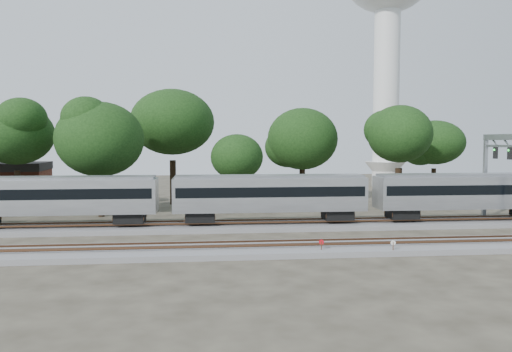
{
  "coord_description": "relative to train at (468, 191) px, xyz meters",
  "views": [
    {
      "loc": [
        -3.9,
        -39.72,
        8.08
      ],
      "look_at": [
        0.64,
        5.0,
        4.94
      ],
      "focal_mm": 35.0,
      "sensor_mm": 36.0,
      "label": 1
    }
  ],
  "objects": [
    {
      "name": "track_near",
      "position": [
        -21.41,
        -10.0,
        -3.06
      ],
      "size": [
        160.0,
        5.0,
        0.73
      ],
      "color": "slate",
      "rests_on": "ground"
    },
    {
      "name": "switch_stand_red",
      "position": [
        -17.17,
        -11.49,
        -2.54
      ],
      "size": [
        0.35,
        0.16,
        1.13
      ],
      "rotation": [
        0.0,
        0.0,
        -0.36
      ],
      "color": "#512D19",
      "rests_on": "ground"
    },
    {
      "name": "tree_6",
      "position": [
        -1.98,
        12.57,
        5.67
      ],
      "size": [
        9.1,
        9.1,
        12.83
      ],
      "color": "black",
      "rests_on": "ground"
    },
    {
      "name": "tree_1",
      "position": [
        -46.47,
        12.86,
        5.58
      ],
      "size": [
        9.01,
        9.01,
        12.7
      ],
      "color": "black",
      "rests_on": "ground"
    },
    {
      "name": "tree_7",
      "position": [
        6.73,
        21.52,
        4.61
      ],
      "size": [
        8.03,
        8.03,
        11.32
      ],
      "color": "black",
      "rests_on": "ground"
    },
    {
      "name": "switch_stand_white",
      "position": [
        -12.15,
        -12.1,
        -2.57
      ],
      "size": [
        0.34,
        0.14,
        1.09
      ],
      "rotation": [
        0.0,
        0.0,
        -0.32
      ],
      "color": "#512D19",
      "rests_on": "ground"
    },
    {
      "name": "track_far",
      "position": [
        -21.41,
        0.0,
        -3.06
      ],
      "size": [
        160.0,
        5.0,
        0.73
      ],
      "color": "slate",
      "rests_on": "ground"
    },
    {
      "name": "brick_building",
      "position": [
        -51.24,
        20.27,
        -0.56
      ],
      "size": [
        11.82,
        8.84,
        5.37
      ],
      "rotation": [
        0.0,
        0.0,
        0.09
      ],
      "color": "brown",
      "rests_on": "ground"
    },
    {
      "name": "signal_gantry",
      "position": [
        3.67,
        0.0,
        3.13
      ],
      "size": [
        0.61,
        7.22,
        8.78
      ],
      "color": "gray",
      "rests_on": "ground"
    },
    {
      "name": "train",
      "position": [
        0.0,
        0.0,
        0.0
      ],
      "size": [
        131.15,
        3.2,
        4.71
      ],
      "color": "silver",
      "rests_on": "ground"
    },
    {
      "name": "tree_3",
      "position": [
        -29.46,
        18.56,
        7.22
      ],
      "size": [
        10.67,
        10.67,
        15.04
      ],
      "color": "black",
      "rests_on": "ground"
    },
    {
      "name": "tree_4",
      "position": [
        -21.66,
        12.08,
        2.96
      ],
      "size": [
        6.35,
        6.35,
        8.96
      ],
      "color": "black",
      "rests_on": "ground"
    },
    {
      "name": "switch_lever",
      "position": [
        -15.0,
        -11.81,
        -3.12
      ],
      "size": [
        0.51,
        0.32,
        0.3
      ],
      "primitive_type": "cube",
      "rotation": [
        0.0,
        0.0,
        0.05
      ],
      "color": "#512D19",
      "rests_on": "ground"
    },
    {
      "name": "ground",
      "position": [
        -21.41,
        -6.0,
        -3.27
      ],
      "size": [
        160.0,
        160.0,
        0.0
      ],
      "primitive_type": "plane",
      "color": "#383328",
      "rests_on": "ground"
    },
    {
      "name": "water_tower",
      "position": [
        6.43,
        39.93,
        29.11
      ],
      "size": [
        15.79,
        15.79,
        43.71
      ],
      "color": "silver",
      "rests_on": "ground"
    },
    {
      "name": "tree_2",
      "position": [
        -36.47,
        8.85,
        5.0
      ],
      "size": [
        8.42,
        8.42,
        11.88
      ],
      "color": "black",
      "rests_on": "ground"
    },
    {
      "name": "tree_5",
      "position": [
        -12.74,
        18.25,
        5.09
      ],
      "size": [
        8.51,
        8.51,
        12.0
      ],
      "color": "black",
      "rests_on": "ground"
    }
  ]
}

